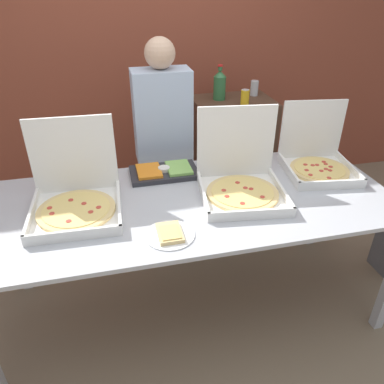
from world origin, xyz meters
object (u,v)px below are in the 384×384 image
Objects in this scene: veggie_tray at (164,172)px; soda_can_colored at (245,98)px; soda_can_silver at (254,88)px; pizza_box_far_right at (76,196)px; soda_bottle at (220,85)px; person_guest_cap at (164,149)px; pizza_box_near_right at (241,180)px; paper_plate_front_right at (170,234)px; pizza_box_near_left at (317,160)px.

soda_can_colored is at bearing 37.79° from veggie_tray.
veggie_tray is at bearing -138.19° from soda_can_silver.
pizza_box_far_right is at bearing -145.89° from soda_can_colored.
veggie_tray is 0.98m from soda_can_colored.
pizza_box_far_right is at bearing -136.67° from soda_bottle.
soda_can_colored is (0.74, 0.58, 0.27)m from veggie_tray.
person_guest_cap reaches higher than soda_can_silver.
soda_can_colored reaches higher than veggie_tray.
paper_plate_front_right is (-0.48, -0.32, -0.07)m from pizza_box_near_right.
pizza_box_far_right is at bearing 49.02° from person_guest_cap.
person_guest_cap is at bearing 122.33° from pizza_box_near_right.
veggie_tray is at bearing 80.78° from person_guest_cap.
soda_bottle is 0.17× the size of person_guest_cap.
pizza_box_far_right reaches higher than soda_can_silver.
pizza_box_near_left is 0.81m from soda_can_colored.
pizza_box_near_right reaches higher than soda_can_silver.
soda_bottle is at bearing 125.79° from soda_can_colored.
soda_bottle is at bearing 120.51° from pizza_box_near_left.
pizza_box_near_left is 0.30× the size of person_guest_cap.
pizza_box_near_right is 0.80m from person_guest_cap.
pizza_box_near_right is 4.39× the size of soda_can_colored.
paper_plate_front_right is 1.06m from person_guest_cap.
pizza_box_near_right is at bearing -110.86° from soda_can_colored.
person_guest_cap is at bearing -165.41° from soda_can_colored.
paper_plate_front_right is 0.91× the size of soda_bottle.
pizza_box_near_right is 0.52m from veggie_tray.
veggie_tray is at bearing 178.69° from pizza_box_near_left.
person_guest_cap is at bearing -153.74° from soda_can_silver.
person_guest_cap reaches higher than pizza_box_near_left.
person_guest_cap is (-0.68, -0.18, -0.29)m from soda_can_colored.
paper_plate_front_right is 2.02× the size of soda_can_silver.
soda_bottle is (0.60, 0.78, 0.32)m from veggie_tray.
veggie_tray is (0.08, 0.64, 0.01)m from paper_plate_front_right.
pizza_box_far_right is 2.01× the size of paper_plate_front_right.
pizza_box_near_right reaches higher than paper_plate_front_right.
pizza_box_near_left is 1.79× the size of soda_bottle.
soda_can_silver is at bearing 39.40° from pizza_box_far_right.
pizza_box_near_left is at bearing 148.45° from person_guest_cap.
pizza_box_far_right is 0.61m from veggie_tray.
pizza_box_near_right is 2.17× the size of paper_plate_front_right.
pizza_box_far_right is 4.06× the size of soda_can_silver.
soda_bottle reaches higher than soda_can_silver.
paper_plate_front_right is at bearing -124.27° from soda_can_silver.
pizza_box_near_left is (1.52, 0.12, -0.01)m from pizza_box_far_right.
person_guest_cap reaches higher than veggie_tray.
soda_can_silver is (0.32, 0.04, -0.06)m from soda_bottle.
paper_plate_front_right is (0.45, -0.36, -0.07)m from pizza_box_far_right.
soda_can_colored is at bearing 55.96° from paper_plate_front_right.
paper_plate_front_right is 1.50m from soda_can_colored.
veggie_tray is 3.47× the size of soda_can_silver.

